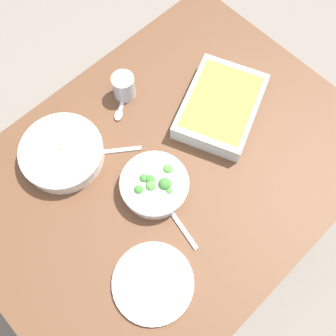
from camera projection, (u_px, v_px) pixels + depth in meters
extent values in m
plane|color=slate|center=(168.00, 227.00, 1.85)|extent=(6.00, 6.00, 0.00)
cube|color=brown|center=(168.00, 170.00, 1.19)|extent=(1.20, 0.90, 0.04)
cylinder|color=brown|center=(331.00, 184.00, 1.56)|extent=(0.06, 0.06, 0.70)
cylinder|color=brown|center=(194.00, 68.00, 1.78)|extent=(0.06, 0.06, 0.70)
cylinder|color=silver|center=(62.00, 153.00, 1.16)|extent=(0.24, 0.24, 0.05)
torus|color=silver|center=(60.00, 150.00, 1.13)|extent=(0.25, 0.25, 0.01)
cylinder|color=olive|center=(62.00, 153.00, 1.15)|extent=(0.20, 0.20, 0.03)
sphere|color=silver|center=(63.00, 168.00, 1.12)|extent=(0.02, 0.02, 0.02)
sphere|color=#C66633|center=(61.00, 150.00, 1.14)|extent=(0.02, 0.02, 0.02)
sphere|color=silver|center=(63.00, 156.00, 1.13)|extent=(0.01, 0.01, 0.01)
cylinder|color=silver|center=(154.00, 185.00, 1.12)|extent=(0.19, 0.19, 0.05)
torus|color=silver|center=(154.00, 183.00, 1.10)|extent=(0.20, 0.20, 0.01)
cylinder|color=#8CB272|center=(154.00, 185.00, 1.12)|extent=(0.16, 0.16, 0.02)
sphere|color=#3D7A33|center=(144.00, 179.00, 1.10)|extent=(0.03, 0.03, 0.03)
sphere|color=#3D7A33|center=(139.00, 190.00, 1.09)|extent=(0.03, 0.03, 0.03)
sphere|color=#569E42|center=(168.00, 169.00, 1.12)|extent=(0.03, 0.03, 0.03)
sphere|color=#569E42|center=(151.00, 186.00, 1.10)|extent=(0.03, 0.03, 0.03)
sphere|color=#478C38|center=(169.00, 191.00, 1.09)|extent=(0.02, 0.02, 0.02)
sphere|color=#3D7A33|center=(150.00, 180.00, 1.10)|extent=(0.03, 0.03, 0.03)
sphere|color=#3D7A33|center=(165.00, 184.00, 1.10)|extent=(0.04, 0.04, 0.04)
cube|color=silver|center=(221.00, 106.00, 1.21)|extent=(0.36, 0.32, 0.06)
cube|color=gold|center=(221.00, 104.00, 1.20)|extent=(0.32, 0.28, 0.04)
cylinder|color=#B2BCC6|center=(124.00, 86.00, 1.23)|extent=(0.07, 0.07, 0.08)
cylinder|color=black|center=(124.00, 89.00, 1.24)|extent=(0.06, 0.06, 0.05)
cylinder|color=silver|center=(153.00, 283.00, 1.03)|extent=(0.22, 0.22, 0.01)
cube|color=silver|center=(119.00, 150.00, 1.19)|extent=(0.12, 0.09, 0.01)
ellipsoid|color=silver|center=(91.00, 153.00, 1.18)|extent=(0.05, 0.04, 0.01)
cube|color=silver|center=(182.00, 228.00, 1.09)|extent=(0.04, 0.14, 0.01)
ellipsoid|color=silver|center=(166.00, 204.00, 1.12)|extent=(0.03, 0.04, 0.01)
cube|color=silver|center=(125.00, 93.00, 1.26)|extent=(0.12, 0.09, 0.01)
ellipsoid|color=silver|center=(119.00, 115.00, 1.23)|extent=(0.05, 0.04, 0.01)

